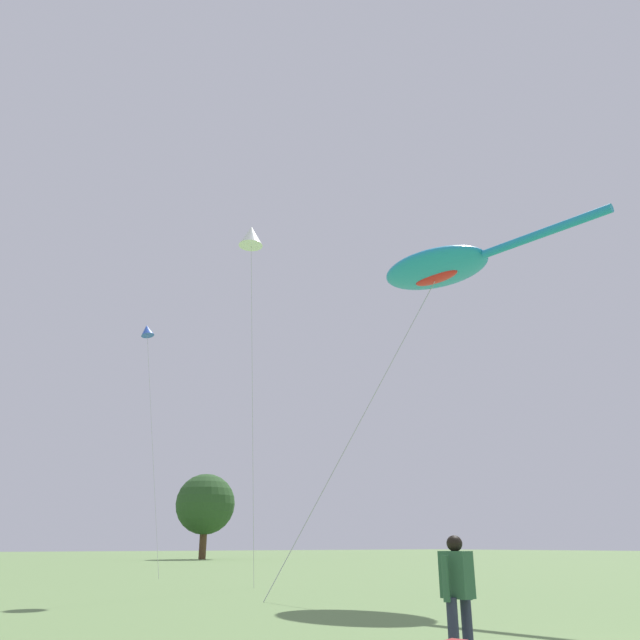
{
  "coord_description": "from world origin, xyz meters",
  "views": [
    {
      "loc": [
        -9.33,
        -2.81,
        1.43
      ],
      "look_at": [
        -1.15,
        8.38,
        6.48
      ],
      "focal_mm": 34.65,
      "sensor_mm": 36.0,
      "label": 1
    }
  ],
  "objects_px": {
    "big_show_kite": "(439,268)",
    "person_tall_center": "(458,589)",
    "small_kite_box_yellow": "(147,332)",
    "small_kite_stunt_black": "(251,237)",
    "tree_shrub_far": "(205,504)"
  },
  "relations": [
    {
      "from": "big_show_kite",
      "to": "tree_shrub_far",
      "type": "relative_size",
      "value": 1.26
    },
    {
      "from": "person_tall_center",
      "to": "small_kite_stunt_black",
      "type": "relative_size",
      "value": 0.11
    },
    {
      "from": "person_tall_center",
      "to": "tree_shrub_far",
      "type": "height_order",
      "value": "tree_shrub_far"
    },
    {
      "from": "big_show_kite",
      "to": "small_kite_stunt_black",
      "type": "height_order",
      "value": "small_kite_stunt_black"
    },
    {
      "from": "small_kite_stunt_black",
      "to": "small_kite_box_yellow",
      "type": "xyz_separation_m",
      "value": [
        -0.09,
        10.51,
        -1.11
      ]
    },
    {
      "from": "big_show_kite",
      "to": "person_tall_center",
      "type": "relative_size",
      "value": 6.99
    },
    {
      "from": "person_tall_center",
      "to": "big_show_kite",
      "type": "bearing_deg",
      "value": -54.5
    },
    {
      "from": "person_tall_center",
      "to": "small_kite_stunt_black",
      "type": "xyz_separation_m",
      "value": [
        4.26,
        13.48,
        12.1
      ]
    },
    {
      "from": "big_show_kite",
      "to": "person_tall_center",
      "type": "height_order",
      "value": "big_show_kite"
    },
    {
      "from": "big_show_kite",
      "to": "small_kite_box_yellow",
      "type": "distance_m",
      "value": 17.22
    },
    {
      "from": "person_tall_center",
      "to": "small_kite_box_yellow",
      "type": "bearing_deg",
      "value": -15.93
    },
    {
      "from": "big_show_kite",
      "to": "person_tall_center",
      "type": "bearing_deg",
      "value": 123.71
    },
    {
      "from": "big_show_kite",
      "to": "small_kite_stunt_black",
      "type": "xyz_separation_m",
      "value": [
        -4.0,
        6.15,
        2.59
      ]
    },
    {
      "from": "small_kite_stunt_black",
      "to": "tree_shrub_far",
      "type": "distance_m",
      "value": 47.73
    },
    {
      "from": "small_kite_stunt_black",
      "to": "small_kite_box_yellow",
      "type": "relative_size",
      "value": 1.09
    }
  ]
}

